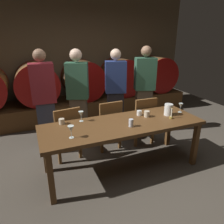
% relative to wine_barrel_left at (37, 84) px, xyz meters
% --- Properties ---
extents(ground_plane, '(7.65, 7.65, 0.00)m').
position_rel_wine_barrel_left_xyz_m(ground_plane, '(1.04, -2.32, -0.89)').
color(ground_plane, '#4C443A').
extents(back_wall, '(5.89, 0.24, 3.00)m').
position_rel_wine_barrel_left_xyz_m(back_wall, '(1.04, 0.55, 0.61)').
color(back_wall, brown).
rests_on(back_wall, ground).
extents(barrel_shelf, '(5.30, 0.90, 0.43)m').
position_rel_wine_barrel_left_xyz_m(barrel_shelf, '(1.04, 0.00, -0.67)').
color(barrel_shelf, brown).
rests_on(barrel_shelf, ground).
extents(wine_barrel_left, '(0.92, 0.77, 0.92)m').
position_rel_wine_barrel_left_xyz_m(wine_barrel_left, '(0.00, 0.00, 0.00)').
color(wine_barrel_left, brown).
rests_on(wine_barrel_left, barrel_shelf).
extents(wine_barrel_center, '(0.92, 0.77, 0.92)m').
position_rel_wine_barrel_left_xyz_m(wine_barrel_center, '(1.04, 0.00, 0.00)').
color(wine_barrel_center, brown).
rests_on(wine_barrel_center, barrel_shelf).
extents(wine_barrel_right, '(0.92, 0.77, 0.92)m').
position_rel_wine_barrel_left_xyz_m(wine_barrel_right, '(2.04, 0.00, 0.00)').
color(wine_barrel_right, '#513319').
rests_on(wine_barrel_right, barrel_shelf).
extents(wine_barrel_far_right, '(0.92, 0.77, 0.92)m').
position_rel_wine_barrel_left_xyz_m(wine_barrel_far_right, '(3.07, 0.00, 0.00)').
color(wine_barrel_far_right, brown).
rests_on(wine_barrel_far_right, barrel_shelf).
extents(dining_table, '(2.28, 0.78, 0.74)m').
position_rel_wine_barrel_left_xyz_m(dining_table, '(0.97, -2.37, -0.22)').
color(dining_table, brown).
rests_on(dining_table, ground).
extents(chair_left, '(0.45, 0.45, 0.88)m').
position_rel_wine_barrel_left_xyz_m(chair_left, '(0.28, -1.79, -0.40)').
color(chair_left, brown).
rests_on(chair_left, ground).
extents(chair_center, '(0.42, 0.42, 0.88)m').
position_rel_wine_barrel_left_xyz_m(chair_center, '(1.00, -1.74, -0.40)').
color(chair_center, brown).
rests_on(chair_center, ground).
extents(chair_right, '(0.41, 0.41, 0.88)m').
position_rel_wine_barrel_left_xyz_m(chair_right, '(1.64, -1.79, -0.40)').
color(chair_right, brown).
rests_on(chair_right, ground).
extents(guest_far_left, '(0.39, 0.25, 1.70)m').
position_rel_wine_barrel_left_xyz_m(guest_far_left, '(0.04, -1.28, -0.02)').
color(guest_far_left, '#33384C').
rests_on(guest_far_left, ground).
extents(guest_center_left, '(0.44, 0.36, 1.68)m').
position_rel_wine_barrel_left_xyz_m(guest_center_left, '(0.63, -1.20, -0.02)').
color(guest_center_left, brown).
rests_on(guest_center_left, ground).
extents(guest_center_right, '(0.43, 0.34, 1.66)m').
position_rel_wine_barrel_left_xyz_m(guest_center_right, '(1.34, -1.25, -0.04)').
color(guest_center_right, black).
rests_on(guest_center_right, ground).
extents(guest_far_right, '(0.43, 0.34, 1.71)m').
position_rel_wine_barrel_left_xyz_m(guest_far_right, '(1.90, -1.38, -0.01)').
color(guest_far_right, brown).
rests_on(guest_far_right, ground).
extents(candle_center, '(0.05, 0.05, 0.18)m').
position_rel_wine_barrel_left_xyz_m(candle_center, '(1.71, -2.48, -0.10)').
color(candle_center, olive).
rests_on(candle_center, dining_table).
extents(pitcher, '(0.13, 0.13, 0.18)m').
position_rel_wine_barrel_left_xyz_m(pitcher, '(1.75, -2.35, -0.06)').
color(pitcher, white).
rests_on(pitcher, dining_table).
extents(wine_glass_left, '(0.08, 0.08, 0.16)m').
position_rel_wine_barrel_left_xyz_m(wine_glass_left, '(0.22, -2.53, -0.04)').
color(wine_glass_left, silver).
rests_on(wine_glass_left, dining_table).
extents(wine_glass_center, '(0.07, 0.07, 0.15)m').
position_rel_wine_barrel_left_xyz_m(wine_glass_center, '(0.45, -2.08, -0.04)').
color(wine_glass_center, silver).
rests_on(wine_glass_center, dining_table).
extents(wine_glass_right, '(0.07, 0.07, 0.15)m').
position_rel_wine_barrel_left_xyz_m(wine_glass_right, '(2.00, -2.32, -0.04)').
color(wine_glass_right, silver).
rests_on(wine_glass_right, dining_table).
extents(cup_far_left, '(0.08, 0.08, 0.08)m').
position_rel_wine_barrel_left_xyz_m(cup_far_left, '(0.18, -2.07, -0.11)').
color(cup_far_left, beige).
rests_on(cup_far_left, dining_table).
extents(cup_center_left, '(0.06, 0.06, 0.11)m').
position_rel_wine_barrel_left_xyz_m(cup_center_left, '(1.03, -2.51, -0.10)').
color(cup_center_left, silver).
rests_on(cup_center_left, dining_table).
extents(cup_center_right, '(0.07, 0.07, 0.08)m').
position_rel_wine_barrel_left_xyz_m(cup_center_right, '(1.33, -2.19, -0.11)').
color(cup_center_right, white).
rests_on(cup_center_right, dining_table).
extents(cup_far_right, '(0.08, 0.08, 0.09)m').
position_rel_wine_barrel_left_xyz_m(cup_far_right, '(1.41, -2.29, -0.10)').
color(cup_far_right, beige).
rests_on(cup_far_right, dining_table).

